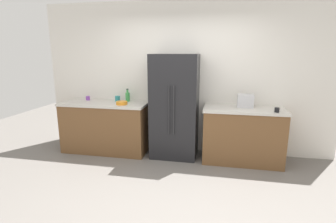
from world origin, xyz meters
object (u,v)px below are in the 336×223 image
Objects in this scene: bottle_a at (128,96)px; bowl_a at (122,103)px; cup_a at (277,110)px; toaster at (245,101)px; cup_b at (88,98)px; cup_c at (118,99)px; refrigerator at (175,107)px.

bottle_a reaches higher than bowl_a.
bowl_a is (-2.57, 0.09, -0.01)m from cup_a.
toaster reaches higher than cup_a.
cup_b is 0.39× the size of bowl_a.
toaster reaches higher than cup_c.
bottle_a is 0.32m from bowl_a.
cup_c is at bearing 124.01° from bowl_a.
refrigerator reaches higher than toaster.
refrigerator reaches higher than bowl_a.
cup_a is at bearing -7.97° from refrigerator.
bottle_a reaches higher than cup_c.
toaster is 1.08× the size of bottle_a.
bottle_a is 2.36× the size of cup_c.
toaster is at bearing 147.66° from cup_a.
bottle_a is at bearing 2.02° from cup_b.
cup_c reaches higher than bowl_a.
cup_c is at bearing 172.31° from cup_a.
bowl_a is at bearing -89.75° from bottle_a.
bowl_a is (0.19, -0.28, -0.02)m from cup_c.
toaster reaches higher than bowl_a.
refrigerator is 24.87× the size of cup_a.
cup_b is at bearing 173.69° from cup_a.
cup_c is (-2.31, 0.09, -0.06)m from toaster.
bottle_a is at bearing 8.48° from cup_c.
cup_a is at bearing -8.86° from bottle_a.
bowl_a is at bearing -174.75° from toaster.
cup_a reaches higher than bowl_a.
refrigerator reaches higher than cup_a.
refrigerator is 0.94m from bowl_a.
refrigerator is 17.90× the size of cup_c.
bottle_a reaches higher than cup_a.
cup_b is 0.76× the size of cup_c.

